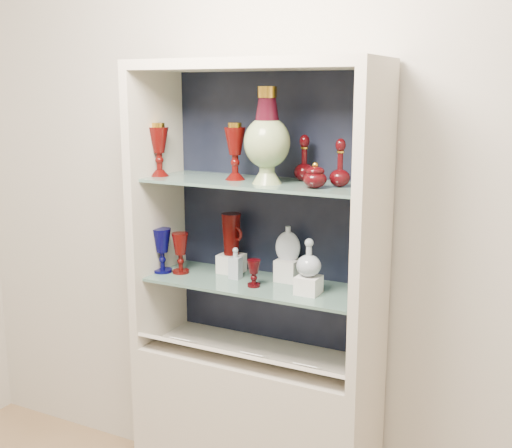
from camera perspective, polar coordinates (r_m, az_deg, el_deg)
The scene contains 30 objects.
wall_back at distance 2.74m, azimuth 2.11°, elevation 2.90°, with size 3.50×0.02×2.80m, color beige.
cabinet_base at distance 2.90m, azimuth 0.00°, elevation -18.20°, with size 1.00×0.40×0.75m, color beige.
cabinet_back_panel at distance 2.72m, azimuth 1.83°, elevation 1.25°, with size 0.98×0.02×1.15m, color black.
cabinet_side_left at distance 2.80m, azimuth -8.76°, elevation 1.43°, with size 0.04×0.40×1.15m, color beige.
cabinet_side_right at distance 2.38m, azimuth 10.33°, elevation -0.50°, with size 0.04×0.40×1.15m, color beige.
cabinet_top_cap at distance 2.51m, azimuth 0.00°, elevation 14.00°, with size 1.00×0.40×0.04m, color beige.
shelf_lower at distance 2.64m, azimuth 0.20°, elevation -5.36°, with size 0.92×0.34×0.01m, color slate.
shelf_upper at distance 2.55m, azimuth 0.21°, elevation 3.69°, with size 0.92×0.34×0.01m, color slate.
label_ledge at distance 2.63m, azimuth -1.12°, elevation -11.62°, with size 0.92×0.18×0.01m, color beige.
label_card_0 at distance 2.76m, azimuth -6.42°, elevation -10.18°, with size 0.10×0.07×0.00m, color white.
label_card_1 at distance 2.60m, azimuth -0.11°, elevation -11.52°, with size 0.10×0.07×0.00m, color white.
label_card_2 at distance 2.51m, azimuth 4.65°, elevation -12.43°, with size 0.10×0.07×0.00m, color white.
pedestal_lamp_left at distance 2.72m, azimuth -8.61°, elevation 6.56°, with size 0.09×0.09×0.22m, color #4E0B08, non-canonical shape.
pedestal_lamp_right at distance 2.58m, azimuth -1.88°, elevation 6.47°, with size 0.09×0.09×0.23m, color #4E0B08, non-canonical shape.
enamel_urn at distance 2.47m, azimuth 0.99°, elevation 7.86°, with size 0.18×0.18×0.37m, color #0A431B, non-canonical shape.
ruby_decanter_a at distance 2.41m, azimuth 7.50°, elevation 5.67°, with size 0.08×0.08×0.20m, color #3B0508, non-canonical shape.
ruby_decanter_b at distance 2.55m, azimuth 4.32°, elevation 6.00°, with size 0.08×0.08×0.19m, color #3B0508, non-canonical shape.
lidded_bowl at distance 2.37m, azimuth 5.27°, elevation 4.38°, with size 0.09×0.09×0.10m, color #3B0508, non-canonical shape.
cobalt_goblet at distance 2.80m, azimuth -8.34°, elevation -2.34°, with size 0.08×0.08×0.19m, color #07053E, non-canonical shape.
ruby_goblet_tall at distance 2.77m, azimuth -6.74°, elevation -2.58°, with size 0.07×0.07×0.18m, color #4E0B08, non-canonical shape.
ruby_goblet_small at distance 2.57m, azimuth -0.20°, elevation -4.41°, with size 0.06×0.06×0.11m, color #3B0508, non-canonical shape.
riser_ruby_pitcher at distance 2.78m, azimuth -2.19°, elevation -3.51°, with size 0.10×0.10×0.08m, color silver.
ruby_pitcher at distance 2.75m, azimuth -2.21°, elevation -0.91°, with size 0.13×0.08×0.18m, color #4E0B08, non-canonical shape.
clear_square_bottle at distance 2.68m, azimuth -1.83°, elevation -3.48°, with size 0.05×0.05×0.13m, color #98A6B2, non-canonical shape.
riser_flat_flask at distance 2.66m, azimuth 2.83°, elevation -4.12°, with size 0.09×0.09×0.09m, color silver.
flat_flask at distance 2.63m, azimuth 2.86°, elevation -1.66°, with size 0.10×0.04×0.14m, color silver, non-canonical shape.
riser_clear_round_decanter at distance 2.50m, azimuth 4.68°, elevation -5.43°, with size 0.09×0.09×0.07m, color silver.
clear_round_decanter at distance 2.47m, azimuth 4.73°, elevation -3.07°, with size 0.10×0.10×0.14m, color #98A6B2, non-canonical shape.
riser_cameo_medallion at distance 2.53m, azimuth 9.90°, elevation -4.98°, with size 0.08×0.08×0.10m, color silver.
cameo_medallion at distance 2.50m, azimuth 10.00°, elevation -2.44°, with size 0.11×0.04×0.13m, color black, non-canonical shape.
Camera 1 is at (1.15, -0.70, 1.83)m, focal length 45.00 mm.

